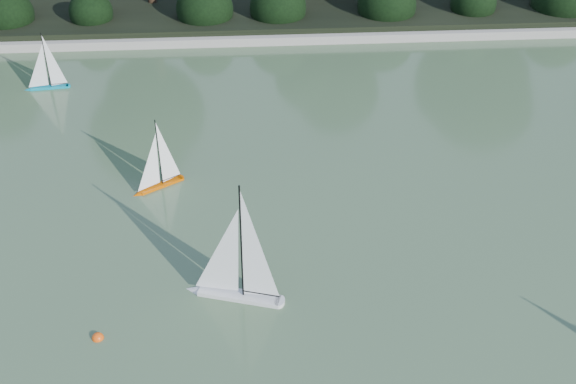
{
  "coord_description": "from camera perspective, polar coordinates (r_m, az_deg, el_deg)",
  "views": [
    {
      "loc": [
        -0.98,
        -5.51,
        5.96
      ],
      "look_at": [
        -0.45,
        2.27,
        0.7
      ],
      "focal_mm": 45.0,
      "sensor_mm": 36.0,
      "label": 1
    }
  ],
  "objects": [
    {
      "name": "shrub_hedge",
      "position": [
        16.39,
        -0.24,
        14.37
      ],
      "size": [
        29.1,
        1.1,
        1.1
      ],
      "color": "black",
      "rests_on": "ground"
    },
    {
      "name": "sailboat_teal",
      "position": [
        14.34,
        -18.69,
        8.41
      ],
      "size": [
        0.85,
        0.23,
        1.16
      ],
      "color": "#07869C",
      "rests_on": "ground"
    },
    {
      "name": "sailboat_white_a",
      "position": [
        8.71,
        -4.53,
        -6.88
      ],
      "size": [
        1.24,
        0.54,
        1.72
      ],
      "color": "silver",
      "rests_on": "ground"
    },
    {
      "name": "race_buoy",
      "position": [
        8.63,
        -14.79,
        -11.1
      ],
      "size": [
        0.14,
        0.14,
        0.14
      ],
      "primitive_type": "sphere",
      "color": "#F54F0C",
      "rests_on": "ground"
    },
    {
      "name": "pond_coping",
      "position": [
        15.68,
        -0.02,
        12.03
      ],
      "size": [
        40.0,
        0.35,
        0.18
      ],
      "primitive_type": "cube",
      "color": "gray",
      "rests_on": "ground"
    },
    {
      "name": "ground",
      "position": [
        8.17,
        4.33,
        -12.93
      ],
      "size": [
        80.0,
        80.0,
        0.0
      ],
      "primitive_type": "plane",
      "color": "#334B2D",
      "rests_on": "ground"
    },
    {
      "name": "sailboat_orange",
      "position": [
        10.83,
        -10.39,
        1.17
      ],
      "size": [
        0.77,
        0.56,
        1.16
      ],
      "color": "#D05300",
      "rests_on": "ground"
    }
  ]
}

